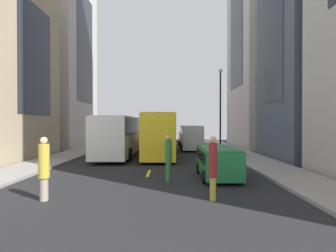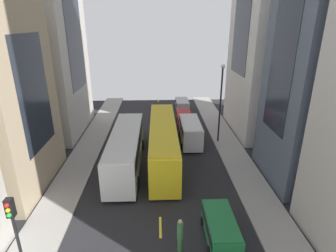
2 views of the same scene
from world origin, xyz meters
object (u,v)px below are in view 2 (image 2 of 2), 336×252
(car_green_1, at_px, (221,227))
(pedestrian_crossing_near, at_px, (180,234))
(streetcar_yellow, at_px, (163,139))
(delivery_van_white, at_px, (190,130))
(traffic_light_near_corner, at_px, (15,230))
(car_red_2, at_px, (184,118))
(city_bus_white, at_px, (126,147))
(car_silver_0, at_px, (182,104))

(car_green_1, xyz_separation_m, pedestrian_crossing_near, (-2.56, -0.82, 0.27))
(streetcar_yellow, distance_m, car_green_1, 11.46)
(delivery_van_white, height_order, traffic_light_near_corner, traffic_light_near_corner)
(streetcar_yellow, height_order, car_red_2, streetcar_yellow)
(city_bus_white, xyz_separation_m, streetcar_yellow, (3.45, 1.37, 0.12))
(city_bus_white, relative_size, pedestrian_crossing_near, 5.22)
(delivery_van_white, relative_size, traffic_light_near_corner, 1.04)
(city_bus_white, bearing_deg, delivery_van_white, 37.47)
(car_green_1, distance_m, traffic_light_near_corner, 11.15)
(streetcar_yellow, distance_m, delivery_van_white, 4.80)
(city_bus_white, bearing_deg, car_red_2, 59.44)
(car_green_1, bearing_deg, streetcar_yellow, 106.78)
(city_bus_white, distance_m, car_green_1, 11.72)
(car_red_2, xyz_separation_m, pedestrian_crossing_near, (-2.23, -21.22, 0.29))
(streetcar_yellow, bearing_deg, car_silver_0, 78.52)
(car_silver_0, relative_size, pedestrian_crossing_near, 1.80)
(streetcar_yellow, relative_size, delivery_van_white, 2.48)
(city_bus_white, height_order, streetcar_yellow, streetcar_yellow)
(car_red_2, bearing_deg, car_silver_0, 87.54)
(car_green_1, distance_m, car_red_2, 20.40)
(city_bus_white, bearing_deg, car_silver_0, 68.90)
(delivery_van_white, distance_m, pedestrian_crossing_near, 15.54)
(city_bus_white, distance_m, streetcar_yellow, 3.71)
(traffic_light_near_corner, bearing_deg, pedestrian_crossing_near, 18.15)
(streetcar_yellow, distance_m, pedestrian_crossing_near, 11.79)
(city_bus_white, height_order, car_red_2, city_bus_white)
(city_bus_white, height_order, traffic_light_near_corner, traffic_light_near_corner)
(city_bus_white, relative_size, car_red_2, 2.68)
(car_red_2, bearing_deg, car_green_1, -89.09)
(car_silver_0, height_order, traffic_light_near_corner, traffic_light_near_corner)
(car_silver_0, xyz_separation_m, pedestrian_crossing_near, (-2.51, -27.70, 0.27))
(car_red_2, bearing_deg, pedestrian_crossing_near, -96.01)
(city_bus_white, xyz_separation_m, pedestrian_crossing_near, (4.18, -10.36, -0.81))
(pedestrian_crossing_near, height_order, traffic_light_near_corner, traffic_light_near_corner)
(delivery_van_white, height_order, car_silver_0, delivery_van_white)
(pedestrian_crossing_near, relative_size, traffic_light_near_corner, 0.41)
(streetcar_yellow, height_order, car_silver_0, streetcar_yellow)
(city_bus_white, bearing_deg, pedestrian_crossing_near, -68.03)
(streetcar_yellow, relative_size, car_green_1, 3.47)
(car_green_1, bearing_deg, delivery_van_white, 90.81)
(streetcar_yellow, distance_m, car_red_2, 10.01)
(traffic_light_near_corner, bearing_deg, car_red_2, 67.41)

